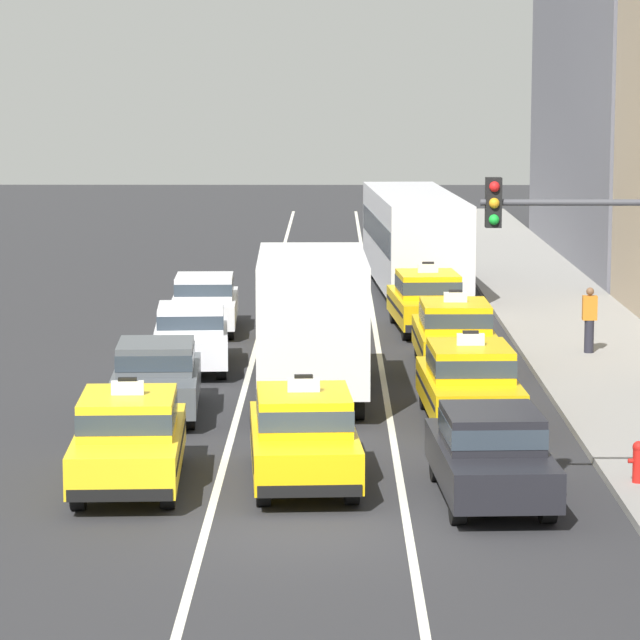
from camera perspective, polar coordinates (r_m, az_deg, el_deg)
ground_plane at (r=26.57m, az=-0.45°, el=-7.18°), size 160.00×160.00×0.00m
lane_stripe_left_center at (r=46.18m, az=-2.06°, el=-0.43°), size 0.14×80.00×0.01m
lane_stripe_center_right at (r=46.16m, az=1.91°, el=-0.43°), size 0.14×80.00×0.01m
sidewalk_curb at (r=41.76m, az=9.80°, el=-1.41°), size 4.00×90.00×0.15m
taxi_left_nearest at (r=29.20m, az=-6.55°, el=-4.01°), size 2.02×4.64×1.96m
sedan_left_second at (r=35.13m, az=-5.61°, el=-1.91°), size 1.99×4.39×1.58m
sedan_left_third at (r=40.50m, az=-4.43°, el=-0.51°), size 2.05×4.41×1.58m
sedan_left_fourth at (r=46.33m, az=-3.96°, el=0.64°), size 1.91×4.36×1.58m
taxi_center_nearest at (r=29.27m, az=-0.57°, el=-3.93°), size 2.08×4.66×1.96m
box_truck_center_second at (r=36.74m, az=-0.29°, el=0.06°), size 2.41×7.01×3.27m
taxi_center_third at (r=44.19m, az=-0.24°, el=0.32°), size 1.86×4.58×1.96m
sedan_right_nearest at (r=28.21m, az=5.85°, el=-4.51°), size 1.98×4.38×1.58m
taxi_right_second at (r=34.25m, az=5.12°, el=-2.13°), size 1.97×4.62×1.96m
taxi_right_third at (r=40.52m, az=4.62°, el=-0.46°), size 1.87×4.58×1.96m
taxi_right_fourth at (r=46.33m, az=3.68°, el=0.68°), size 2.10×4.67×1.96m
bus_right_fifth at (r=54.77m, az=3.22°, el=2.89°), size 3.12×11.32×3.22m
pedestrian_mid_block at (r=42.41m, az=9.19°, el=0.01°), size 0.36×0.24×1.66m
fire_hydrant at (r=29.34m, az=10.82°, el=-4.71°), size 0.36×0.22×0.73m
traffic_light_pole at (r=25.91m, az=9.50°, el=0.94°), size 2.87×0.33×5.58m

